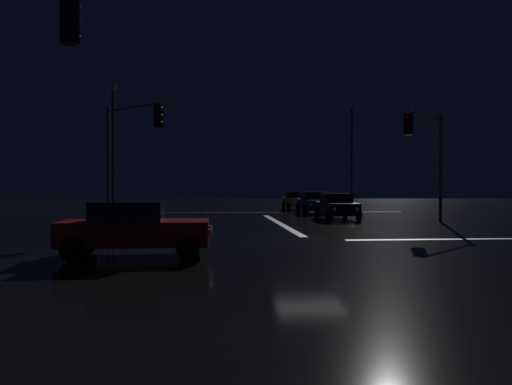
% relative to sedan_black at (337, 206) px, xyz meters
% --- Properties ---
extents(ground, '(120.00, 120.00, 0.10)m').
position_rel_sedan_black_xyz_m(ground, '(-3.82, -11.67, -0.85)').
color(ground, black).
extents(stop_line_north, '(0.35, 14.92, 0.01)m').
position_rel_sedan_black_xyz_m(stop_line_north, '(-3.82, -2.98, -0.80)').
color(stop_line_north, white).
rests_on(stop_line_north, ground).
extents(centre_line_ns, '(22.00, 0.15, 0.01)m').
position_rel_sedan_black_xyz_m(centre_line_ns, '(-3.82, 8.62, -0.80)').
color(centre_line_ns, yellow).
rests_on(centre_line_ns, ground).
extents(sedan_black, '(2.02, 4.33, 1.57)m').
position_rel_sedan_black_xyz_m(sedan_black, '(0.00, 0.00, 0.00)').
color(sedan_black, black).
rests_on(sedan_black, ground).
extents(sedan_blue, '(2.02, 4.33, 1.57)m').
position_rel_sedan_black_xyz_m(sedan_blue, '(-0.06, 6.80, 0.00)').
color(sedan_blue, navy).
rests_on(sedan_blue, ground).
extents(sedan_orange, '(2.02, 4.33, 1.57)m').
position_rel_sedan_black_xyz_m(sedan_orange, '(-0.40, 12.46, 0.00)').
color(sedan_orange, '#C66014').
rests_on(sedan_orange, ground).
extents(sedan_red_crossing, '(4.33, 2.02, 1.57)m').
position_rel_sedan_black_xyz_m(sedan_red_crossing, '(-9.68, -15.40, 0.00)').
color(sedan_red_crossing, maroon).
rests_on(sedan_red_crossing, ground).
extents(traffic_signal_ne, '(3.35, 3.35, 5.99)m').
position_rel_sedan_black_xyz_m(traffic_signal_ne, '(3.94, -3.91, 3.35)').
color(traffic_signal_ne, '#4C4C51').
rests_on(traffic_signal_ne, ground).
extents(traffic_signal_nw, '(3.26, 3.26, 6.25)m').
position_rel_sedan_black_xyz_m(traffic_signal_nw, '(-11.65, -3.84, 3.52)').
color(traffic_signal_nw, '#4C4C51').
rests_on(traffic_signal_nw, ground).
extents(streetlamp_left_near, '(0.44, 0.44, 8.42)m').
position_rel_sedan_black_xyz_m(streetlamp_left_near, '(-13.61, 2.62, 4.09)').
color(streetlamp_left_near, '#424247').
rests_on(streetlamp_left_near, ground).
extents(streetlamp_right_far, '(0.44, 0.44, 9.98)m').
position_rel_sedan_black_xyz_m(streetlamp_right_far, '(5.96, 18.62, 4.89)').
color(streetlamp_right_far, '#424247').
rests_on(streetlamp_right_far, ground).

